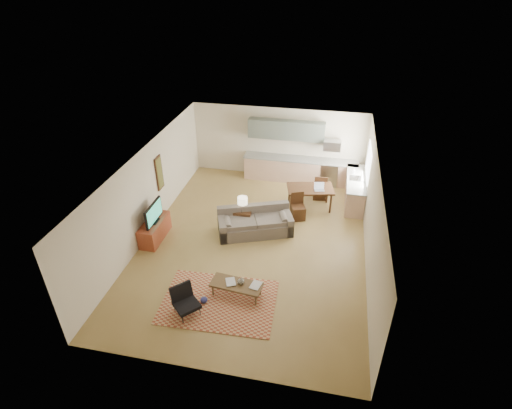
% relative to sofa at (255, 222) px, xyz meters
% --- Properties ---
extents(room, '(9.00, 9.00, 9.00)m').
position_rel_sofa_xyz_m(room, '(0.06, -0.48, 0.94)').
color(room, olive).
rests_on(room, ground).
extents(kitchen_counter_back, '(4.26, 0.64, 0.92)m').
position_rel_sofa_xyz_m(kitchen_counter_back, '(0.96, 3.70, 0.05)').
color(kitchen_counter_back, tan).
rests_on(kitchen_counter_back, ground).
extents(kitchen_counter_right, '(0.64, 2.26, 0.92)m').
position_rel_sofa_xyz_m(kitchen_counter_right, '(2.99, 2.52, 0.05)').
color(kitchen_counter_right, tan).
rests_on(kitchen_counter_right, ground).
extents(kitchen_range, '(0.62, 0.62, 0.90)m').
position_rel_sofa_xyz_m(kitchen_range, '(2.06, 3.70, 0.04)').
color(kitchen_range, '#A5A8AD').
rests_on(kitchen_range, ground).
extents(kitchen_microwave, '(0.62, 0.40, 0.35)m').
position_rel_sofa_xyz_m(kitchen_microwave, '(2.06, 3.72, 1.14)').
color(kitchen_microwave, '#A5A8AD').
rests_on(kitchen_microwave, room).
extents(upper_cabinets, '(2.80, 0.34, 0.70)m').
position_rel_sofa_xyz_m(upper_cabinets, '(0.36, 3.85, 1.54)').
color(upper_cabinets, slate).
rests_on(upper_cabinets, room).
extents(window_right, '(0.02, 1.40, 1.05)m').
position_rel_sofa_xyz_m(window_right, '(3.29, 2.52, 1.14)').
color(window_right, white).
rests_on(window_right, room).
extents(wall_art_left, '(0.06, 0.42, 1.10)m').
position_rel_sofa_xyz_m(wall_art_left, '(-3.15, 0.42, 1.14)').
color(wall_art_left, olive).
rests_on(wall_art_left, room).
extents(triptych, '(1.70, 0.04, 0.50)m').
position_rel_sofa_xyz_m(triptych, '(-0.04, 3.99, 1.34)').
color(triptych, '#F4E9BD').
rests_on(triptych, room).
extents(rug, '(2.86, 2.04, 0.02)m').
position_rel_sofa_xyz_m(rug, '(-0.28, -3.06, -0.40)').
color(rug, '#9A3E29').
rests_on(rug, floor).
extents(sofa, '(2.55, 1.79, 0.81)m').
position_rel_sofa_xyz_m(sofa, '(0.00, 0.00, 0.00)').
color(sofa, '#62574D').
rests_on(sofa, floor).
extents(coffee_table, '(1.34, 0.65, 0.39)m').
position_rel_sofa_xyz_m(coffee_table, '(0.09, -2.75, -0.21)').
color(coffee_table, '#4E371D').
rests_on(coffee_table, floor).
extents(book_a, '(0.45, 0.48, 0.03)m').
position_rel_sofa_xyz_m(book_a, '(-0.17, -2.77, -0.01)').
color(book_a, maroon).
rests_on(book_a, coffee_table).
extents(book_b, '(0.39, 0.43, 0.02)m').
position_rel_sofa_xyz_m(book_b, '(0.46, -2.68, -0.01)').
color(book_b, navy).
rests_on(book_b, coffee_table).
extents(vase, '(0.24, 0.24, 0.18)m').
position_rel_sofa_xyz_m(vase, '(0.20, -2.71, 0.07)').
color(vase, black).
rests_on(vase, coffee_table).
extents(armchair, '(0.89, 0.89, 0.72)m').
position_rel_sofa_xyz_m(armchair, '(-0.92, -3.57, -0.05)').
color(armchair, black).
rests_on(armchair, floor).
extents(tv_credenza, '(0.51, 1.32, 0.61)m').
position_rel_sofa_xyz_m(tv_credenza, '(-2.91, -0.88, -0.10)').
color(tv_credenza, maroon).
rests_on(tv_credenza, floor).
extents(tv, '(0.10, 1.02, 0.61)m').
position_rel_sofa_xyz_m(tv, '(-2.86, -0.88, 0.51)').
color(tv, black).
rests_on(tv, tv_credenza).
extents(console_table, '(0.55, 0.37, 0.63)m').
position_rel_sofa_xyz_m(console_table, '(-0.43, 0.18, -0.09)').
color(console_table, '#341E10').
rests_on(console_table, floor).
extents(table_lamp, '(0.33, 0.33, 0.51)m').
position_rel_sofa_xyz_m(table_lamp, '(-0.43, 0.18, 0.48)').
color(table_lamp, beige).
rests_on(table_lamp, console_table).
extents(dining_table, '(1.67, 1.18, 0.77)m').
position_rel_sofa_xyz_m(dining_table, '(1.50, 1.81, -0.02)').
color(dining_table, '#341E10').
rests_on(dining_table, floor).
extents(dining_chair_near, '(0.55, 0.57, 0.89)m').
position_rel_sofa_xyz_m(dining_chair_near, '(1.20, 1.07, 0.04)').
color(dining_chair_near, '#341E10').
rests_on(dining_chair_near, floor).
extents(dining_chair_far, '(0.48, 0.50, 0.93)m').
position_rel_sofa_xyz_m(dining_chair_far, '(1.80, 2.55, 0.06)').
color(dining_chair_far, '#341E10').
rests_on(dining_chair_far, floor).
extents(laptop, '(0.37, 0.31, 0.24)m').
position_rel_sofa_xyz_m(laptop, '(1.81, 1.71, 0.48)').
color(laptop, '#A5A8AD').
rests_on(laptop, dining_table).
extents(soap_bottle, '(0.12, 0.12, 0.19)m').
position_rel_sofa_xyz_m(soap_bottle, '(2.89, 2.89, 0.61)').
color(soap_bottle, '#F4E9BD').
rests_on(soap_bottle, kitchen_counter_right).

